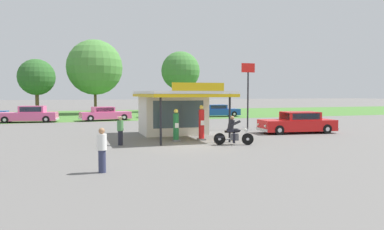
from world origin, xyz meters
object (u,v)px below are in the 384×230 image
Objects in this scene: motorcycle_with_rider at (233,133)px; bystander_leaning_by_kiosk at (120,130)px; roadside_pole_sign at (248,85)px; gas_pump_offside at (201,124)px; parked_car_back_row_centre_right at (162,111)px; bystander_chatting_near_pumps at (102,149)px; parked_car_back_row_centre at (218,111)px; gas_pump_nearside at (176,127)px; parked_car_back_row_far_left at (105,114)px; parked_car_second_row_spare at (29,115)px; featured_classic_sedan at (298,123)px.

bystander_leaning_by_kiosk is (-5.85, 1.71, 0.17)m from motorcycle_with_rider.
motorcycle_with_rider is 0.40× the size of roadside_pole_sign.
gas_pump_offside is 7.74m from roadside_pole_sign.
gas_pump_offside is at bearing 112.78° from motorcycle_with_rider.
gas_pump_offside is 1.02× the size of motorcycle_with_rider.
parked_car_back_row_centre_right is 3.28× the size of bystander_chatting_near_pumps.
parked_car_back_row_centre_right is 1.02× the size of roadside_pole_sign.
bystander_chatting_near_pumps is (-6.24, -7.06, -0.13)m from gas_pump_offside.
roadside_pole_sign is at bearing -103.49° from parked_car_back_row_centre.
gas_pump_nearside reaches higher than motorcycle_with_rider.
parked_car_back_row_far_left is 13.58m from parked_car_back_row_centre.
gas_pump_nearside is 21.27m from parked_car_back_row_centre_right.
parked_car_back_row_centre is at bearing 76.51° from roadside_pole_sign.
gas_pump_offside is at bearing -139.00° from roadside_pole_sign.
bystander_chatting_near_pumps is at bearing -134.76° from roadside_pole_sign.
gas_pump_offside reaches higher than parked_car_back_row_far_left.
parked_car_second_row_spare is 14.41m from parked_car_back_row_centre_right.
parked_car_second_row_spare reaches higher than parked_car_back_row_centre.
parked_car_second_row_spare is at bearing 123.45° from gas_pump_offside.
roadside_pole_sign reaches higher than bystander_chatting_near_pumps.
motorcycle_with_rider is 1.32× the size of bystander_leaning_by_kiosk.
featured_classic_sedan is 1.03× the size of parked_car_back_row_far_left.
gas_pump_nearside is at bearing -60.31° from parked_car_second_row_spare.
gas_pump_nearside is 0.34× the size of featured_classic_sedan.
bystander_chatting_near_pumps is 1.02× the size of bystander_leaning_by_kiosk.
bystander_leaning_by_kiosk reaches higher than featured_classic_sedan.
featured_classic_sedan is at bearing -39.58° from parked_car_second_row_spare.
roadside_pole_sign reaches higher than featured_classic_sedan.
gas_pump_offside reaches higher than parked_car_back_row_centre_right.
roadside_pole_sign is at bearing 41.00° from gas_pump_offside.
roadside_pole_sign is (3.07, -16.08, 2.78)m from parked_car_back_row_centre_right.
bystander_chatting_near_pumps reaches higher than parked_car_back_row_centre_right.
roadside_pole_sign is (7.11, 4.80, 2.60)m from gas_pump_nearside.
parked_car_back_row_far_left is at bearing 103.89° from gas_pump_offside.
motorcycle_with_rider is at bearing 33.17° from bystander_chatting_near_pumps.
gas_pump_nearside reaches higher than parked_car_back_row_far_left.
parked_car_back_row_far_left is (-5.33, 19.92, 0.00)m from motorcycle_with_rider.
roadside_pole_sign is (17.07, -12.68, 2.75)m from parked_car_second_row_spare.
bystander_chatting_near_pumps is (-7.22, -4.72, 0.18)m from motorcycle_with_rider.
motorcycle_with_rider is at bearing -67.22° from gas_pump_offside.
roadside_pole_sign reaches higher than motorcycle_with_rider.
bystander_leaning_by_kiosk is (1.37, 6.43, -0.00)m from bystander_chatting_near_pumps.
parked_car_back_row_centre_right is 29.26m from bystander_chatting_near_pumps.
parked_car_back_row_far_left is at bearing 127.01° from featured_classic_sedan.
motorcycle_with_rider reaches higher than featured_classic_sedan.
featured_classic_sedan is 3.58× the size of bystander_leaning_by_kiosk.
bystander_chatting_near_pumps is at bearing -123.42° from gas_pump_nearside.
parked_car_second_row_spare reaches higher than bystander_leaning_by_kiosk.
parked_car_second_row_spare reaches higher than motorcycle_with_rider.
gas_pump_offside is at bearing 48.53° from bystander_chatting_near_pumps.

